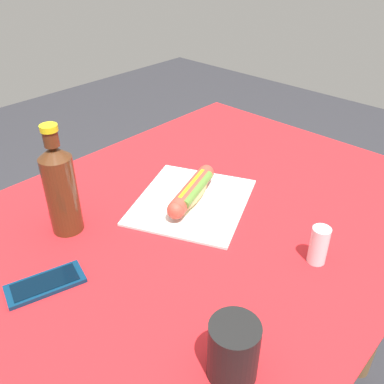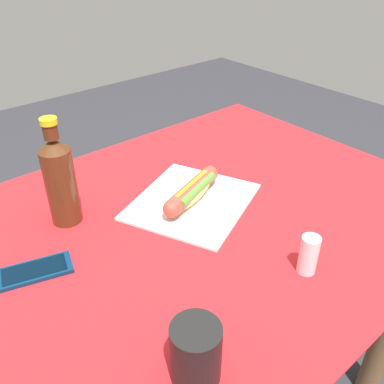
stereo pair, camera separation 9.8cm
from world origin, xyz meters
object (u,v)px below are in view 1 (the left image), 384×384
(hot_dog, at_px, (192,191))
(drinking_cup, at_px, (233,350))
(salt_shaker, at_px, (319,245))
(cell_phone, at_px, (45,284))
(soda_bottle, at_px, (61,187))

(hot_dog, distance_m, drinking_cup, 0.45)
(hot_dog, xyz_separation_m, salt_shaker, (-0.02, 0.32, 0.01))
(salt_shaker, bearing_deg, cell_phone, -39.70)
(soda_bottle, xyz_separation_m, drinking_cup, (0.03, 0.48, -0.06))
(hot_dog, bearing_deg, salt_shaker, 92.73)
(soda_bottle, bearing_deg, drinking_cup, 86.23)
(hot_dog, bearing_deg, drinking_cup, 50.19)
(hot_dog, height_order, drinking_cup, drinking_cup)
(salt_shaker, bearing_deg, soda_bottle, -58.65)
(soda_bottle, relative_size, salt_shaker, 3.05)
(soda_bottle, distance_m, drinking_cup, 0.48)
(cell_phone, bearing_deg, salt_shaker, 140.30)
(soda_bottle, bearing_deg, salt_shaker, 121.35)
(cell_phone, relative_size, salt_shaker, 1.88)
(soda_bottle, height_order, drinking_cup, soda_bottle)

